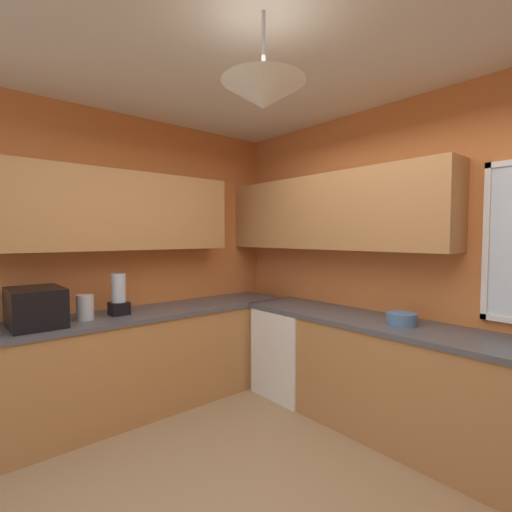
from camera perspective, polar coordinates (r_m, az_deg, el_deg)
The scene contains 8 objects.
room_shell at distance 2.58m, azimuth 4.29°, elevation 8.34°, with size 4.20×3.52×2.78m.
counter_run_left at distance 3.62m, azimuth -18.17°, elevation -15.22°, with size 0.65×3.13×0.89m.
counter_run_back at distance 3.17m, azimuth 24.09°, elevation -18.02°, with size 3.29×0.65×0.89m.
dishwasher at distance 3.84m, azimuth 5.77°, elevation -14.36°, with size 0.60×0.60×0.85m, color white.
microwave at distance 3.27m, azimuth -30.86°, elevation -6.78°, with size 0.48×0.36×0.29m, color black.
kettle at distance 3.33m, azimuth -24.85°, elevation -7.19°, with size 0.13×0.13×0.21m, color #B7B7BC.
bowl at distance 3.10m, azimuth 21.53°, elevation -8.97°, with size 0.23×0.23×0.09m, color #4C7099.
blender_appliance at distance 3.43m, azimuth -20.39°, elevation -5.82°, with size 0.15×0.15×0.36m.
Camera 1 is at (1.45, -1.30, 1.57)m, focal length 25.94 mm.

